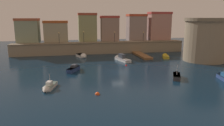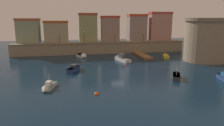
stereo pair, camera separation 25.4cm
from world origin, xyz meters
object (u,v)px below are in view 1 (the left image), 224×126
object	(u,v)px
fortress_tower	(205,39)
quay_lamp_2	(115,35)
quay_lamp_1	(84,35)
quay_lamp_3	(143,35)
quay_lamp_0	(59,36)
moored_boat_7	(82,56)
moored_boat_4	(165,56)
moored_boat_2	(176,75)
moored_boat_3	(48,87)
moored_boat_0	(121,58)
mooring_buoy_0	(126,66)
moored_boat_6	(223,77)
moored_boat_1	(75,68)
mooring_buoy_1	(97,94)

from	to	relation	value
fortress_tower	quay_lamp_2	world-z (taller)	fortress_tower
quay_lamp_1	quay_lamp_3	size ratio (longest dim) A/B	1.13
quay_lamp_0	moored_boat_7	world-z (taller)	quay_lamp_0
fortress_tower	moored_boat_4	size ratio (longest dim) A/B	2.35
quay_lamp_0	moored_boat_2	bearing A→B (deg)	-53.68
moored_boat_3	moored_boat_7	distance (m)	26.83
quay_lamp_3	moored_boat_0	distance (m)	16.49
mooring_buoy_0	moored_boat_4	bearing A→B (deg)	30.30
moored_boat_6	mooring_buoy_0	bearing A→B (deg)	57.55
fortress_tower	moored_boat_1	world-z (taller)	fortress_tower
quay_lamp_1	moored_boat_4	xyz separation A→B (m)	(21.56, -10.65, -5.32)
moored_boat_1	mooring_buoy_1	bearing A→B (deg)	-140.68
moored_boat_1	moored_boat_6	world-z (taller)	moored_boat_6
moored_boat_7	moored_boat_3	bearing A→B (deg)	-33.17
moored_boat_2	moored_boat_6	world-z (taller)	moored_boat_2
quay_lamp_2	mooring_buoy_1	world-z (taller)	quay_lamp_2
mooring_buoy_1	quay_lamp_2	bearing A→B (deg)	74.18
quay_lamp_1	moored_boat_6	xyz separation A→B (m)	(22.39, -32.50, -5.15)
quay_lamp_0	quay_lamp_2	world-z (taller)	quay_lamp_2
moored_boat_1	quay_lamp_2	bearing A→B (deg)	-3.17
moored_boat_1	mooring_buoy_0	distance (m)	11.95
fortress_tower	moored_boat_3	size ratio (longest dim) A/B	2.28
moored_boat_3	moored_boat_7	bearing A→B (deg)	-179.64
moored_boat_3	moored_boat_1	bearing A→B (deg)	173.58
moored_boat_2	mooring_buoy_1	world-z (taller)	moored_boat_2
moored_boat_2	moored_boat_6	bearing A→B (deg)	-83.17
moored_boat_0	mooring_buoy_0	size ratio (longest dim) A/B	15.55
moored_boat_3	mooring_buoy_0	distance (m)	20.90
quay_lamp_3	moored_boat_3	xyz separation A→B (m)	(-26.47, -31.86, -5.09)
moored_boat_4	moored_boat_6	bearing A→B (deg)	-159.83
mooring_buoy_1	moored_boat_4	bearing A→B (deg)	48.34
quay_lamp_2	moored_boat_3	world-z (taller)	quay_lamp_2
quay_lamp_2	moored_boat_2	bearing A→B (deg)	-79.98
quay_lamp_2	mooring_buoy_1	distance (m)	37.38
mooring_buoy_0	moored_boat_6	bearing A→B (deg)	-45.00
quay_lamp_3	mooring_buoy_1	bearing A→B (deg)	-118.59
moored_boat_4	mooring_buoy_0	distance (m)	15.38
quay_lamp_2	moored_boat_3	distance (m)	36.56
quay_lamp_2	mooring_buoy_1	bearing A→B (deg)	-105.82
quay_lamp_1	moored_boat_3	distance (m)	33.20
quay_lamp_3	mooring_buoy_0	bearing A→B (deg)	-119.69
moored_boat_7	mooring_buoy_1	xyz separation A→B (m)	(0.39, -29.68, -0.41)
mooring_buoy_0	moored_boat_3	bearing A→B (deg)	-139.91
moored_boat_0	moored_boat_6	size ratio (longest dim) A/B	1.33
moored_boat_0	moored_boat_2	bearing A→B (deg)	-175.55
moored_boat_3	quay_lamp_0	bearing A→B (deg)	-166.11
fortress_tower	moored_boat_0	bearing A→B (deg)	166.80
quay_lamp_1	moored_boat_0	bearing A→B (deg)	-54.40
moored_boat_4	fortress_tower	bearing A→B (deg)	-111.43
moored_boat_6	moored_boat_7	world-z (taller)	moored_boat_6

